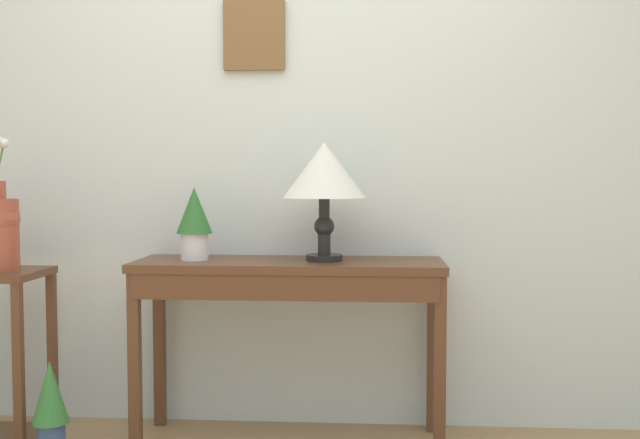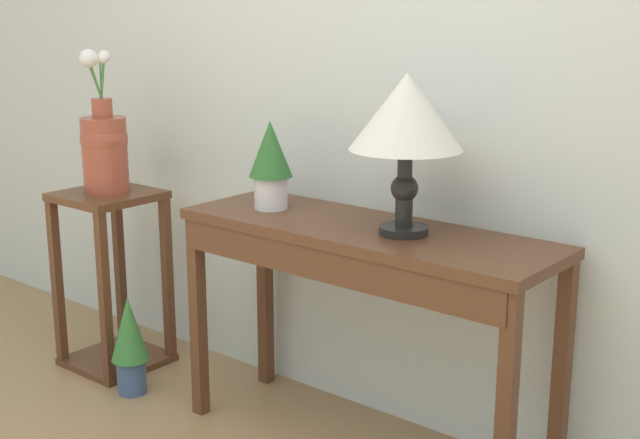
{
  "view_description": "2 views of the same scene",
  "coord_description": "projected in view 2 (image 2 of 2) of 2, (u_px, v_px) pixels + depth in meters",
  "views": [
    {
      "loc": [
        0.34,
        -1.77,
        1.11
      ],
      "look_at": [
        0.12,
        1.33,
        0.93
      ],
      "focal_mm": 41.66,
      "sensor_mm": 36.0,
      "label": 1
    },
    {
      "loc": [
        1.56,
        -0.86,
        1.44
      ],
      "look_at": [
        -0.22,
        1.3,
        0.74
      ],
      "focal_mm": 48.45,
      "sensor_mm": 36.0,
      "label": 2
    }
  ],
  "objects": [
    {
      "name": "potted_plant_on_console",
      "position": [
        270.0,
        160.0,
        2.9
      ],
      "size": [
        0.15,
        0.15,
        0.3
      ],
      "color": "silver",
      "rests_on": "console_table"
    },
    {
      "name": "flower_vase_tall",
      "position": [
        104.0,
        143.0,
        3.34
      ],
      "size": [
        0.18,
        0.18,
        0.56
      ],
      "color": "#9E4733",
      "rests_on": "pedestal_stand_left"
    },
    {
      "name": "pedestal_stand_left",
      "position": [
        113.0,
        280.0,
        3.47
      ],
      "size": [
        0.35,
        0.35,
        0.72
      ],
      "color": "#56331E",
      "rests_on": "ground"
    },
    {
      "name": "table_lamp",
      "position": [
        406.0,
        117.0,
        2.53
      ],
      "size": [
        0.34,
        0.34,
        0.48
      ],
      "color": "black",
      "rests_on": "console_table"
    },
    {
      "name": "potted_plant_floor",
      "position": [
        130.0,
        340.0,
        3.23
      ],
      "size": [
        0.14,
        0.14,
        0.39
      ],
      "color": "#3D5684",
      "rests_on": "ground"
    },
    {
      "name": "back_wall_with_art",
      "position": [
        422.0,
        17.0,
        2.77
      ],
      "size": [
        9.0,
        0.13,
        2.8
      ],
      "color": "silver",
      "rests_on": "ground"
    },
    {
      "name": "console_table",
      "position": [
        361.0,
        261.0,
        2.71
      ],
      "size": [
        1.27,
        0.41,
        0.76
      ],
      "color": "#56331E",
      "rests_on": "ground"
    }
  ]
}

